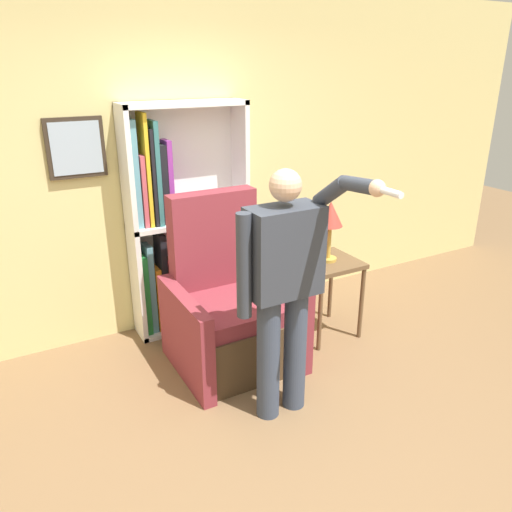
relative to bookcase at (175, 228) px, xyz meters
name	(u,v)px	position (x,y,z in m)	size (l,w,h in m)	color
ground_plane	(301,458)	(0.04, -1.87, -0.91)	(14.00, 14.00, 0.00)	brown
wall_back	(169,166)	(0.04, 0.16, 0.49)	(8.00, 0.11, 2.80)	#DBCC84
bookcase	(175,228)	(0.00, 0.00, 0.00)	(1.01, 0.28, 1.92)	white
armchair	(229,313)	(0.16, -0.69, -0.52)	(0.89, 0.85, 1.30)	#4C3823
person_standing	(284,282)	(0.18, -1.43, 0.03)	(0.60, 0.78, 1.65)	#384256
side_table	(327,273)	(1.05, -0.73, -0.35)	(0.48, 0.48, 0.67)	brown
table_lamp	(330,217)	(1.05, -0.73, 0.13)	(0.20, 0.20, 0.50)	gold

